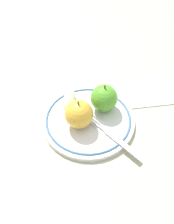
{
  "coord_description": "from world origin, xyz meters",
  "views": [
    {
      "loc": [
        0.34,
        0.13,
        0.47
      ],
      "look_at": [
        -0.01,
        -0.0,
        0.03
      ],
      "focal_mm": 40.0,
      "sensor_mm": 36.0,
      "label": 1
    }
  ],
  "objects_px": {
    "apple_second_whole": "(104,98)",
    "fork": "(111,134)",
    "apple_slice_front": "(69,100)",
    "napkin_folded": "(142,91)",
    "plate": "(87,119)",
    "apple_red_whole": "(79,114)"
  },
  "relations": [
    {
      "from": "apple_second_whole",
      "to": "apple_slice_front",
      "type": "relative_size",
      "value": 1.12
    },
    {
      "from": "apple_second_whole",
      "to": "napkin_folded",
      "type": "height_order",
      "value": "apple_second_whole"
    },
    {
      "from": "fork",
      "to": "napkin_folded",
      "type": "bearing_deg",
      "value": -75.3
    },
    {
      "from": "apple_red_whole",
      "to": "plate",
      "type": "bearing_deg",
      "value": 153.46
    },
    {
      "from": "fork",
      "to": "plate",
      "type": "bearing_deg",
      "value": 2.84
    },
    {
      "from": "apple_second_whole",
      "to": "fork",
      "type": "distance_m",
      "value": 0.09
    },
    {
      "from": "apple_second_whole",
      "to": "apple_slice_front",
      "type": "xyz_separation_m",
      "value": [
        0.01,
        -0.09,
        -0.02
      ]
    },
    {
      "from": "plate",
      "to": "apple_second_whole",
      "type": "xyz_separation_m",
      "value": [
        -0.04,
        0.03,
        0.04
      ]
    },
    {
      "from": "apple_slice_front",
      "to": "napkin_folded",
      "type": "bearing_deg",
      "value": 115.69
    },
    {
      "from": "apple_slice_front",
      "to": "fork",
      "type": "height_order",
      "value": "apple_slice_front"
    },
    {
      "from": "apple_red_whole",
      "to": "apple_second_whole",
      "type": "xyz_separation_m",
      "value": [
        -0.07,
        0.04,
        0.0
      ]
    },
    {
      "from": "plate",
      "to": "apple_slice_front",
      "type": "bearing_deg",
      "value": -117.28
    },
    {
      "from": "apple_red_whole",
      "to": "fork",
      "type": "bearing_deg",
      "value": 85.44
    },
    {
      "from": "apple_second_whole",
      "to": "fork",
      "type": "relative_size",
      "value": 0.44
    },
    {
      "from": "napkin_folded",
      "to": "fork",
      "type": "bearing_deg",
      "value": -11.5
    },
    {
      "from": "plate",
      "to": "apple_second_whole",
      "type": "bearing_deg",
      "value": 149.11
    },
    {
      "from": "plate",
      "to": "fork",
      "type": "relative_size",
      "value": 1.33
    },
    {
      "from": "plate",
      "to": "napkin_folded",
      "type": "xyz_separation_m",
      "value": [
        -0.15,
        0.1,
        -0.0
      ]
    },
    {
      "from": "fork",
      "to": "napkin_folded",
      "type": "xyz_separation_m",
      "value": [
        -0.18,
        0.04,
        -0.01
      ]
    },
    {
      "from": "apple_slice_front",
      "to": "apple_second_whole",
      "type": "bearing_deg",
      "value": 89.3
    },
    {
      "from": "apple_slice_front",
      "to": "fork",
      "type": "bearing_deg",
      "value": 54.65
    },
    {
      "from": "apple_red_whole",
      "to": "apple_second_whole",
      "type": "height_order",
      "value": "same"
    }
  ]
}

